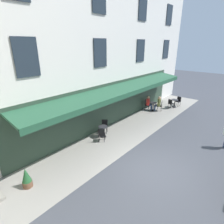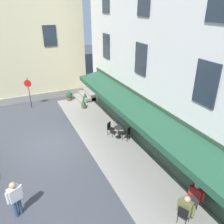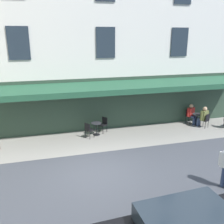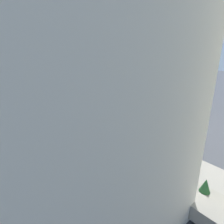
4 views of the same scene
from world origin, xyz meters
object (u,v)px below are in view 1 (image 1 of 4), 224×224
(cafe_chair_black_facing_street, at_px, (171,103))
(cafe_table_streetside, at_px, (103,130))
(cafe_table_mid_terrace, at_px, (175,102))
(cafe_chair_black_kerbside, at_px, (105,125))
(cafe_chair_black_corner_right, at_px, (160,105))
(cafe_chair_black_near_door, at_px, (178,100))
(seated_companion_in_olive, at_px, (158,103))
(seated_patron_in_red, at_px, (149,103))
(cafe_chair_black_by_window, at_px, (102,134))
(cafe_table_near_entrance, at_px, (153,105))
(potted_plant_under_sign, at_px, (26,178))
(cafe_chair_black_back_row, at_px, (146,104))

(cafe_chair_black_facing_street, height_order, cafe_table_streetside, cafe_chair_black_facing_street)
(cafe_table_mid_terrace, distance_m, cafe_chair_black_kerbside, 8.34)
(cafe_table_mid_terrace, bearing_deg, cafe_chair_black_corner_right, -16.91)
(cafe_chair_black_near_door, bearing_deg, seated_companion_in_olive, -18.92)
(seated_patron_in_red, bearing_deg, seated_companion_in_olive, 113.67)
(cafe_chair_black_corner_right, xyz_separation_m, cafe_chair_black_by_window, (7.41, -0.26, 0.00))
(cafe_table_near_entrance, bearing_deg, cafe_table_streetside, -0.40)
(seated_patron_in_red, bearing_deg, cafe_chair_black_kerbside, -0.17)
(cafe_table_streetside, bearing_deg, cafe_chair_black_near_door, 172.10)
(cafe_table_mid_terrace, distance_m, seated_companion_in_olive, 2.08)
(cafe_chair_black_by_window, height_order, seated_patron_in_red, seated_patron_in_red)
(cafe_table_mid_terrace, xyz_separation_m, potted_plant_under_sign, (14.09, -0.61, -0.04))
(cafe_chair_black_near_door, relative_size, seated_patron_in_red, 0.69)
(cafe_chair_black_near_door, height_order, seated_companion_in_olive, seated_companion_in_olive)
(cafe_chair_black_by_window, height_order, cafe_chair_black_kerbside, same)
(cafe_chair_black_kerbside, distance_m, seated_companion_in_olive, 6.33)
(cafe_chair_black_back_row, distance_m, seated_patron_in_red, 0.27)
(cafe_table_near_entrance, bearing_deg, cafe_chair_black_back_row, -66.71)
(cafe_chair_black_by_window, xyz_separation_m, cafe_chair_black_kerbside, (-1.04, -0.72, 0.00))
(cafe_chair_black_kerbside, bearing_deg, cafe_table_mid_terrace, 169.40)
(cafe_chair_black_facing_street, xyz_separation_m, seated_companion_in_olive, (1.31, -0.62, 0.17))
(cafe_table_near_entrance, relative_size, cafe_chair_black_facing_street, 0.82)
(cafe_chair_black_corner_right, relative_size, cafe_chair_black_facing_street, 1.00)
(cafe_chair_black_back_row, relative_size, cafe_table_mid_terrace, 1.21)
(cafe_table_mid_terrace, xyz_separation_m, cafe_table_streetside, (8.72, -1.18, 0.00))
(cafe_chair_black_kerbside, bearing_deg, cafe_chair_black_corner_right, 171.27)
(potted_plant_under_sign, bearing_deg, cafe_chair_black_kerbside, -171.05)
(cafe_chair_black_kerbside, relative_size, seated_companion_in_olive, 0.68)
(cafe_chair_black_by_window, bearing_deg, cafe_chair_black_near_door, 174.59)
(cafe_chair_black_near_door, height_order, cafe_chair_black_kerbside, same)
(cafe_chair_black_facing_street, xyz_separation_m, cafe_chair_black_by_window, (8.62, -0.68, 0.00))
(cafe_chair_black_facing_street, relative_size, potted_plant_under_sign, 0.98)
(potted_plant_under_sign, bearing_deg, seated_patron_in_red, -175.60)
(cafe_chair_black_back_row, distance_m, cafe_table_streetside, 6.40)
(cafe_table_mid_terrace, xyz_separation_m, cafe_chair_black_kerbside, (8.20, -1.53, 0.06))
(cafe_table_near_entrance, distance_m, seated_companion_in_olive, 0.47)
(cafe_table_mid_terrace, relative_size, cafe_chair_black_kerbside, 0.82)
(cafe_chair_black_corner_right, height_order, seated_patron_in_red, seated_patron_in_red)
(cafe_table_mid_terrace, bearing_deg, seated_patron_in_red, -33.92)
(cafe_chair_black_near_door, xyz_separation_m, cafe_table_streetside, (9.34, -1.30, -0.06))
(cafe_table_streetside, relative_size, cafe_chair_black_by_window, 0.82)
(cafe_chair_black_corner_right, height_order, cafe_chair_black_facing_street, same)
(cafe_table_near_entrance, height_order, cafe_chair_black_by_window, cafe_chair_black_by_window)
(cafe_table_near_entrance, relative_size, seated_patron_in_red, 0.57)
(cafe_chair_black_back_row, bearing_deg, seated_patron_in_red, 113.29)
(cafe_chair_black_kerbside, bearing_deg, cafe_chair_black_back_row, -178.24)
(cafe_chair_black_near_door, bearing_deg, cafe_chair_black_back_row, -31.73)
(cafe_chair_black_kerbside, distance_m, seated_patron_in_red, 5.94)
(cafe_table_streetside, height_order, potted_plant_under_sign, potted_plant_under_sign)
(seated_companion_in_olive, bearing_deg, cafe_chair_black_kerbside, -7.08)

